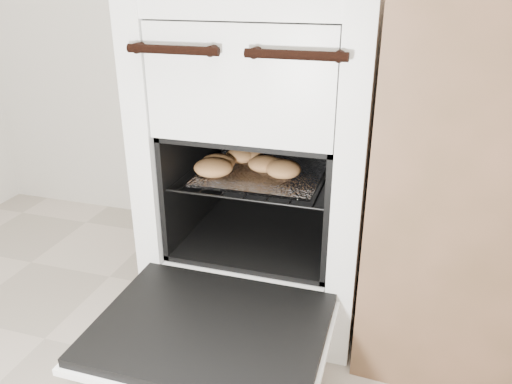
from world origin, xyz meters
TOP-DOWN VIEW (x-y plane):
  - stove at (-0.11, 1.16)m, footprint 0.62×0.69m
  - oven_door at (-0.11, 0.63)m, footprint 0.56×0.43m
  - oven_rack at (-0.11, 1.09)m, footprint 0.45×0.43m
  - foil_sheet at (-0.11, 1.07)m, footprint 0.35×0.31m
  - baked_rolls at (-0.16, 1.06)m, footprint 0.33×0.29m

SIDE VIEW (x-z plane):
  - oven_door at x=-0.11m, z-range 0.19..0.23m
  - oven_rack at x=-0.11m, z-range 0.44..0.45m
  - foil_sheet at x=-0.11m, z-range 0.44..0.45m
  - stove at x=-0.11m, z-range -0.01..0.94m
  - baked_rolls at x=-0.16m, z-range 0.45..0.50m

